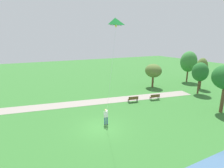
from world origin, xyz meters
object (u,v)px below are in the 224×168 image
at_px(person_kite_flyer, 106,115).
at_px(flying_kite, 115,24).
at_px(tree_treeline_left, 153,71).
at_px(tree_lakeside_near, 200,72).
at_px(park_bench_far_walkway, 155,97).
at_px(tree_horizon_far, 189,62).
at_px(tree_lakeside_far, 202,68).
at_px(park_bench_near_walkway, 133,99).

distance_m(person_kite_flyer, flying_kite, 9.25).
bearing_deg(tree_treeline_left, tree_lakeside_near, 32.50).
bearing_deg(tree_lakeside_near, park_bench_far_walkway, -95.06).
xyz_separation_m(person_kite_flyer, tree_horizon_far, (-9.85, 23.42, 3.25)).
xyz_separation_m(park_bench_far_walkway, tree_lakeside_near, (0.75, 8.45, 3.13)).
bearing_deg(person_kite_flyer, tree_treeline_left, 124.40).
distance_m(flying_kite, tree_lakeside_far, 23.73).
bearing_deg(flying_kite, tree_treeline_left, 130.24).
relative_size(person_kite_flyer, tree_lakeside_near, 0.35).
distance_m(park_bench_near_walkway, tree_lakeside_far, 15.31).
distance_m(park_bench_far_walkway, tree_horizon_far, 15.36).
bearing_deg(park_bench_near_walkway, tree_treeline_left, 123.75).
xyz_separation_m(person_kite_flyer, tree_lakeside_far, (-5.13, 21.31, 2.67)).
height_order(park_bench_far_walkway, tree_lakeside_near, tree_lakeside_near).
bearing_deg(park_bench_near_walkway, flying_kite, -43.49).
height_order(flying_kite, tree_lakeside_near, flying_kite).
relative_size(park_bench_near_walkway, park_bench_far_walkway, 1.00).
height_order(tree_lakeside_near, tree_treeline_left, tree_lakeside_near).
bearing_deg(park_bench_near_walkway, tree_horizon_far, 107.46).
bearing_deg(park_bench_near_walkway, person_kite_flyer, -54.82).
distance_m(park_bench_far_walkway, tree_treeline_left, 7.66).
distance_m(park_bench_near_walkway, tree_lakeside_near, 12.37).
xyz_separation_m(tree_lakeside_near, tree_treeline_left, (-6.53, -4.16, -0.50)).
xyz_separation_m(flying_kite, tree_horizon_far, (-12.36, 23.70, -5.65)).
xyz_separation_m(park_bench_near_walkway, tree_treeline_left, (-5.17, 7.74, 2.63)).
height_order(tree_treeline_left, tree_lakeside_far, tree_lakeside_far).
distance_m(tree_treeline_left, tree_lakeside_far, 8.54).
relative_size(tree_lakeside_near, tree_treeline_left, 1.18).
distance_m(tree_horizon_far, tree_lakeside_near, 8.52).
xyz_separation_m(person_kite_flyer, flying_kite, (2.51, -0.28, 8.90)).
xyz_separation_m(flying_kite, park_bench_far_walkway, (-6.37, 10.07, -9.43)).
bearing_deg(tree_lakeside_near, person_kite_flyer, -80.31).
bearing_deg(tree_lakeside_far, tree_horizon_far, 155.86).
bearing_deg(tree_treeline_left, tree_horizon_far, 91.25).
bearing_deg(tree_lakeside_near, park_bench_near_walkway, -96.52).
relative_size(flying_kite, tree_treeline_left, 1.97).
height_order(park_bench_far_walkway, tree_horizon_far, tree_horizon_far).
bearing_deg(tree_lakeside_near, tree_horizon_far, 142.41).
height_order(tree_horizon_far, tree_lakeside_near, tree_horizon_far).
distance_m(tree_horizon_far, tree_lakeside_far, 5.20).
relative_size(tree_treeline_left, tree_lakeside_far, 0.79).
distance_m(flying_kite, tree_treeline_left, 20.01).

